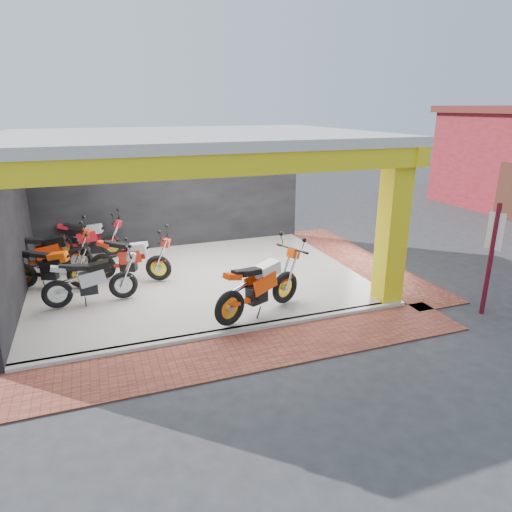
# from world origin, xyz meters

# --- Properties ---
(ground) EXTENTS (80.00, 80.00, 0.00)m
(ground) POSITION_xyz_m (0.00, 0.00, 0.00)
(ground) COLOR #2D2D30
(ground) RESTS_ON ground
(showroom_floor) EXTENTS (8.00, 6.00, 0.10)m
(showroom_floor) POSITION_xyz_m (0.00, 2.00, 0.05)
(showroom_floor) COLOR beige
(showroom_floor) RESTS_ON ground
(showroom_ceiling) EXTENTS (8.40, 6.40, 0.20)m
(showroom_ceiling) POSITION_xyz_m (0.00, 2.00, 3.60)
(showroom_ceiling) COLOR beige
(showroom_ceiling) RESTS_ON corner_column
(back_wall) EXTENTS (8.20, 0.20, 3.50)m
(back_wall) POSITION_xyz_m (0.00, 5.10, 1.75)
(back_wall) COLOR black
(back_wall) RESTS_ON ground
(left_wall) EXTENTS (0.20, 6.20, 3.50)m
(left_wall) POSITION_xyz_m (-4.10, 2.00, 1.75)
(left_wall) COLOR black
(left_wall) RESTS_ON ground
(corner_column) EXTENTS (0.50, 0.50, 3.50)m
(corner_column) POSITION_xyz_m (3.75, -0.75, 1.75)
(corner_column) COLOR yellow
(corner_column) RESTS_ON ground
(header_beam_front) EXTENTS (8.40, 0.30, 0.40)m
(header_beam_front) POSITION_xyz_m (0.00, -1.00, 3.30)
(header_beam_front) COLOR yellow
(header_beam_front) RESTS_ON corner_column
(header_beam_right) EXTENTS (0.30, 6.40, 0.40)m
(header_beam_right) POSITION_xyz_m (4.00, 2.00, 3.30)
(header_beam_right) COLOR yellow
(header_beam_right) RESTS_ON corner_column
(floor_kerb) EXTENTS (8.00, 0.20, 0.10)m
(floor_kerb) POSITION_xyz_m (0.00, -1.02, 0.05)
(floor_kerb) COLOR beige
(floor_kerb) RESTS_ON ground
(paver_front) EXTENTS (9.00, 1.40, 0.03)m
(paver_front) POSITION_xyz_m (0.00, -1.80, 0.01)
(paver_front) COLOR #9C4A33
(paver_front) RESTS_ON ground
(paver_right) EXTENTS (1.40, 7.00, 0.03)m
(paver_right) POSITION_xyz_m (4.80, 2.00, 0.01)
(paver_right) COLOR #9C4A33
(paver_right) RESTS_ON ground
(signpost) EXTENTS (0.11, 0.33, 2.42)m
(signpost) POSITION_xyz_m (5.36, -1.97, 1.33)
(signpost) COLOR #5A0D1C
(signpost) RESTS_ON ground
(moto_hero) EXTENTS (2.60, 1.78, 1.49)m
(moto_hero) POSITION_xyz_m (1.45, -0.25, 0.84)
(moto_hero) COLOR #FF450A
(moto_hero) RESTS_ON showroom_floor
(moto_row_a) EXTENTS (2.34, 1.68, 1.34)m
(moto_row_a) POSITION_xyz_m (-0.95, 2.08, 0.77)
(moto_row_a) COLOR red
(moto_row_a) RESTS_ON showroom_floor
(moto_row_b) EXTENTS (2.16, 0.88, 1.30)m
(moto_row_b) POSITION_xyz_m (-1.86, 1.24, 0.75)
(moto_row_b) COLOR #A2A4A9
(moto_row_b) RESTS_ON showroom_floor
(moto_row_c) EXTENTS (2.16, 1.40, 1.24)m
(moto_row_c) POSITION_xyz_m (-2.80, 2.27, 0.72)
(moto_row_c) COLOR black
(moto_row_c) RESTS_ON showroom_floor
(moto_row_d) EXTENTS (2.41, 1.10, 1.42)m
(moto_row_d) POSITION_xyz_m (-2.80, 3.33, 0.81)
(moto_row_d) COLOR red
(moto_row_d) RESTS_ON showroom_floor
(moto_row_e) EXTENTS (2.30, 1.43, 1.32)m
(moto_row_e) POSITION_xyz_m (-1.92, 4.50, 0.76)
(moto_row_e) COLOR red
(moto_row_e) RESTS_ON showroom_floor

